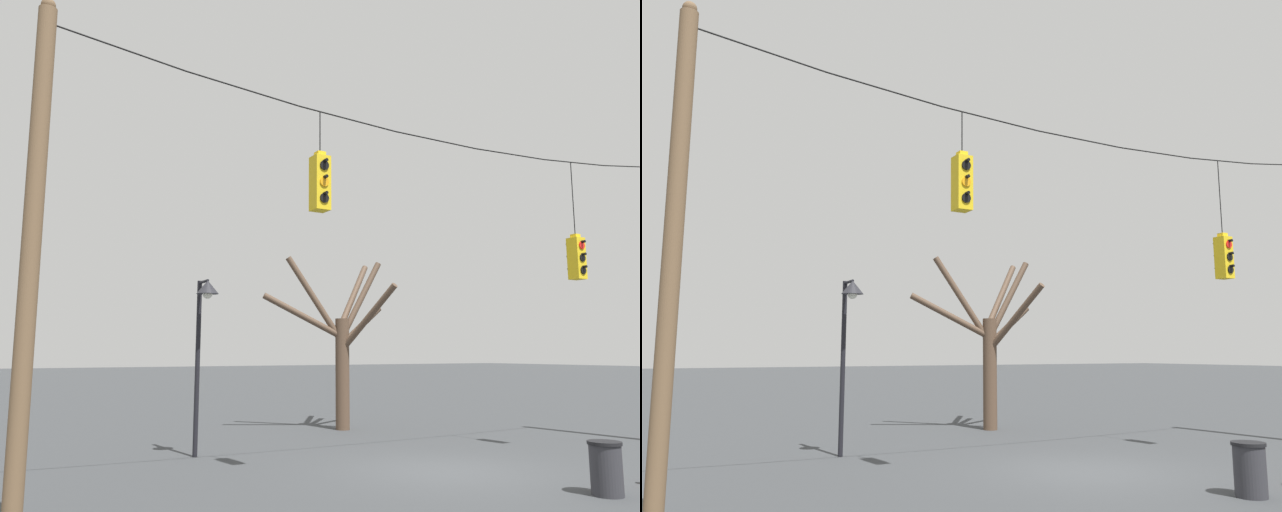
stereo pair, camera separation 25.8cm
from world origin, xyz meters
The scene contains 8 objects.
ground_plane centered at (0.00, 0.00, 0.00)m, with size 200.00×200.00×0.00m, color #383A3D.
utility_pole_left centered at (-8.46, -0.05, 4.23)m, with size 0.30×0.30×8.49m.
span_wire centered at (0.00, -0.05, 7.65)m, with size 16.93×0.03×0.65m.
traffic_light_over_intersection centered at (-3.15, -0.05, 6.00)m, with size 0.34×0.58×2.12m.
traffic_light_near_left_pole centered at (4.65, -0.05, 5.02)m, with size 0.34×0.58×3.18m.
street_lamp centered at (-4.12, 4.09, 3.45)m, with size 0.55×0.94×4.36m.
bare_tree centered at (1.93, 7.36, 2.93)m, with size 4.51×3.37×5.81m.
trash_bin centered at (0.97, -3.25, 0.48)m, with size 0.60×0.60×0.95m.
Camera 2 is at (-9.06, -10.98, 2.55)m, focal length 35.00 mm.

